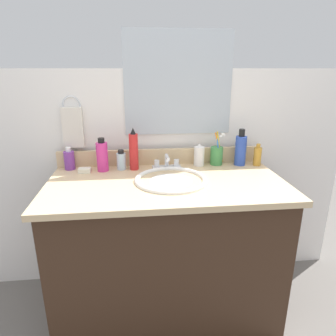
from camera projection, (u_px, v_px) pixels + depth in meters
The scene contains 19 objects.
ground_plane at pixel (167, 307), 1.71m from camera, with size 6.00×6.00×0.00m, color #66605B.
vanity_cabinet at pixel (167, 251), 1.60m from camera, with size 1.12×0.55×0.74m, color #382316.
countertop at pixel (167, 184), 1.47m from camera, with size 1.17×0.60×0.03m, color #D1B284.
backsplash at pixel (161, 157), 1.73m from camera, with size 1.17×0.02×0.09m, color #D1B284.
back_wall at pixel (161, 180), 1.84m from camera, with size 2.27×0.04×1.30m, color white.
mirror_panel at pixel (178, 83), 1.65m from camera, with size 0.60×0.01×0.56m, color #B2BCC6.
towel_ring at pixel (71, 105), 1.62m from camera, with size 0.10×0.10×0.01m, color silver.
hand_towel at pixel (73, 128), 1.64m from camera, with size 0.11×0.04×0.22m, color silver.
sink_basin at pixel (171, 186), 1.49m from camera, with size 0.36×0.36×0.11m.
faucet at pixel (167, 164), 1.66m from camera, with size 0.16×0.10×0.08m.
bottle_spray_red at pixel (134, 151), 1.62m from camera, with size 0.05×0.05×0.23m.
bottle_oil_amber at pixel (257, 156), 1.70m from camera, with size 0.04×0.04×0.12m.
bottle_gel_clear at pixel (121, 161), 1.63m from camera, with size 0.05×0.05×0.11m.
bottle_soap_pink at pixel (102, 156), 1.60m from camera, with size 0.06×0.06×0.18m.
bottle_shampoo_blue at pixel (241, 150), 1.70m from camera, with size 0.06×0.06×0.21m.
bottle_lotion_white at pixel (199, 156), 1.70m from camera, with size 0.06×0.06×0.13m.
bottle_cream_purple at pixel (69, 160), 1.63m from camera, with size 0.06×0.06×0.12m.
cup_green at pixel (217, 155), 1.72m from camera, with size 0.08×0.08×0.19m.
soap_bar at pixel (85, 170), 1.60m from camera, with size 0.06×0.04×0.02m, color white.
Camera 1 is at (-0.14, -1.37, 1.30)m, focal length 32.00 mm.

